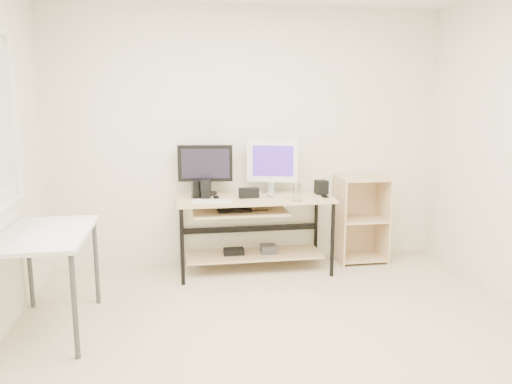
{
  "coord_description": "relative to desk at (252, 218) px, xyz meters",
  "views": [
    {
      "loc": [
        -0.74,
        -3.04,
        1.69
      ],
      "look_at": [
        -0.04,
        1.3,
        0.86
      ],
      "focal_mm": 35.0,
      "sensor_mm": 36.0,
      "label": 1
    }
  ],
  "objects": [
    {
      "name": "room",
      "position": [
        -0.11,
        -1.62,
        0.78
      ],
      "size": [
        4.01,
        4.01,
        2.62
      ],
      "color": "beige",
      "rests_on": "ground"
    },
    {
      "name": "desk",
      "position": [
        0.0,
        0.0,
        0.0
      ],
      "size": [
        1.5,
        0.65,
        0.75
      ],
      "color": "#D2B585",
      "rests_on": "ground"
    },
    {
      "name": "side_table",
      "position": [
        -1.65,
        -1.06,
        0.13
      ],
      "size": [
        0.6,
        1.0,
        0.75
      ],
      "color": "white",
      "rests_on": "ground"
    },
    {
      "name": "shelf_unit",
      "position": [
        1.18,
        0.16,
        -0.09
      ],
      "size": [
        0.5,
        0.4,
        0.9
      ],
      "color": "beige",
      "rests_on": "ground"
    },
    {
      "name": "black_monitor",
      "position": [
        -0.43,
        0.19,
        0.49
      ],
      "size": [
        0.54,
        0.22,
        0.49
      ],
      "rotation": [
        0.0,
        0.0,
        -0.13
      ],
      "color": "black",
      "rests_on": "desk"
    },
    {
      "name": "white_imac",
      "position": [
        0.23,
        0.15,
        0.53
      ],
      "size": [
        0.5,
        0.2,
        0.54
      ],
      "rotation": [
        0.0,
        0.0,
        -0.31
      ],
      "color": "silver",
      "rests_on": "desk"
    },
    {
      "name": "keyboard",
      "position": [
        -0.4,
        -0.17,
        0.22
      ],
      "size": [
        0.38,
        0.18,
        0.01
      ],
      "primitive_type": "cube",
      "rotation": [
        0.0,
        0.0,
        -0.23
      ],
      "color": "white",
      "rests_on": "desk"
    },
    {
      "name": "mouse",
      "position": [
        0.18,
        -0.02,
        0.23
      ],
      "size": [
        0.09,
        0.11,
        0.03
      ],
      "primitive_type": "ellipsoid",
      "rotation": [
        0.0,
        0.0,
        0.38
      ],
      "color": "#B5B5BA",
      "rests_on": "desk"
    },
    {
      "name": "center_speaker",
      "position": [
        -0.03,
        -0.05,
        0.26
      ],
      "size": [
        0.19,
        0.09,
        0.09
      ],
      "primitive_type": "cube",
      "rotation": [
        0.0,
        0.0,
        0.04
      ],
      "color": "black",
      "rests_on": "desk"
    },
    {
      "name": "speaker_left",
      "position": [
        -0.44,
        -0.0,
        0.3
      ],
      "size": [
        0.11,
        0.11,
        0.18
      ],
      "rotation": [
        0.0,
        0.0,
        -0.23
      ],
      "color": "black",
      "rests_on": "desk"
    },
    {
      "name": "speaker_right",
      "position": [
        0.71,
        0.03,
        0.28
      ],
      "size": [
        0.13,
        0.13,
        0.14
      ],
      "primitive_type": "cube",
      "rotation": [
        0.0,
        0.0,
        0.1
      ],
      "color": "black",
      "rests_on": "desk"
    },
    {
      "name": "audio_controller",
      "position": [
        -0.53,
        0.01,
        0.3
      ],
      "size": [
        0.1,
        0.07,
        0.17
      ],
      "primitive_type": "cube",
      "rotation": [
        0.0,
        0.0,
        0.3
      ],
      "color": "black",
      "rests_on": "desk"
    },
    {
      "name": "volume_puck",
      "position": [
        -0.35,
        -0.02,
        0.22
      ],
      "size": [
        0.07,
        0.07,
        0.02
      ],
      "primitive_type": "cylinder",
      "rotation": [
        0.0,
        0.0,
        -0.27
      ],
      "color": "black",
      "rests_on": "desk"
    },
    {
      "name": "smartphone",
      "position": [
        0.7,
        -0.13,
        0.22
      ],
      "size": [
        0.07,
        0.12,
        0.01
      ],
      "primitive_type": "cube",
      "rotation": [
        0.0,
        0.0,
        -0.08
      ],
      "color": "black",
      "rests_on": "desk"
    },
    {
      "name": "coaster",
      "position": [
        0.39,
        -0.27,
        0.21
      ],
      "size": [
        0.11,
        0.11,
        0.01
      ],
      "primitive_type": "cylinder",
      "rotation": [
        0.0,
        0.0,
        -0.13
      ],
      "color": "#A8814B",
      "rests_on": "desk"
    },
    {
      "name": "drinking_glass",
      "position": [
        0.39,
        -0.27,
        0.29
      ],
      "size": [
        0.09,
        0.09,
        0.15
      ],
      "primitive_type": "cylinder",
      "rotation": [
        0.0,
        0.0,
        -0.13
      ],
      "color": "white",
      "rests_on": "coaster"
    }
  ]
}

